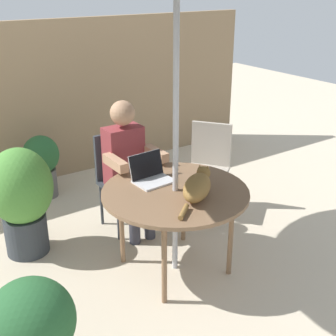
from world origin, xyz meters
The scene contains 11 objects.
ground_plane centered at (0.00, 0.00, 0.00)m, with size 14.00×14.00×0.00m, color beige.
fence_back centered at (0.00, 2.35, 0.91)m, with size 5.24×0.08×1.81m, color #937756.
patio_table centered at (0.00, 0.00, 0.66)m, with size 1.14×1.14×0.71m.
chair_occupied centered at (0.00, 0.90, 0.53)m, with size 0.40×0.40×0.90m.
chair_empty centered at (0.87, 0.66, 0.53)m, with size 0.56×0.56×0.90m.
person_seated centered at (0.00, 0.74, 0.70)m, with size 0.48×0.48×1.24m.
laptop centered at (-0.06, 0.27, 0.77)m, with size 0.31×0.27×0.21m.
cat centered at (0.07, -0.18, 0.79)m, with size 0.55×0.43×0.17m.
potted_plant_near_fence centered at (-1.33, -0.51, 0.41)m, with size 0.50×0.50×0.72m.
potted_plant_by_chair centered at (-0.92, 0.92, 0.54)m, with size 0.54×0.54×0.96m.
potted_plant_corner centered at (-0.41, 1.90, 0.39)m, with size 0.38×0.38×0.69m.
Camera 1 is at (-1.81, -2.56, 2.22)m, focal length 48.40 mm.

